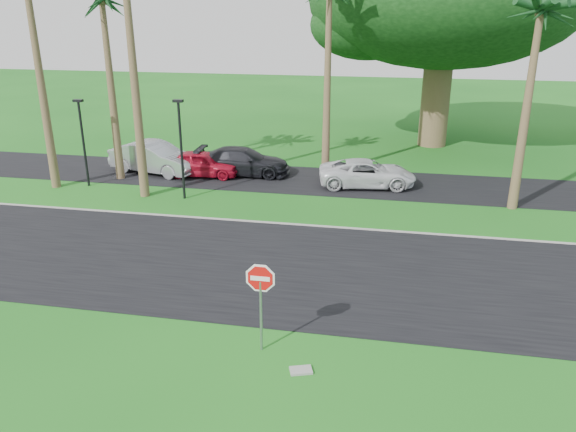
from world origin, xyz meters
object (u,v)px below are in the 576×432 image
at_px(car_silver, 155,158).
at_px(car_dark, 243,162).
at_px(car_red, 202,164).
at_px(stop_sign_near, 261,290).
at_px(car_minivan, 367,174).

height_order(car_silver, car_dark, car_silver).
xyz_separation_m(car_silver, car_dark, (4.79, 0.56, -0.11)).
bearing_deg(car_dark, car_red, 106.24).
relative_size(stop_sign_near, car_minivan, 0.55).
bearing_deg(car_minivan, stop_sign_near, 164.88).
height_order(car_dark, car_minivan, car_dark).
relative_size(stop_sign_near, car_silver, 0.52).
height_order(car_red, car_minivan, car_red).
relative_size(car_red, car_dark, 0.81).
height_order(car_red, car_dark, car_dark).
bearing_deg(car_dark, car_silver, 93.80).
xyz_separation_m(stop_sign_near, car_dark, (-4.80, 15.89, -1.05)).
xyz_separation_m(car_red, car_minivan, (8.75, -0.14, -0.02)).
xyz_separation_m(stop_sign_near, car_silver, (-9.60, 15.33, -0.94)).
relative_size(stop_sign_near, car_dark, 0.53).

